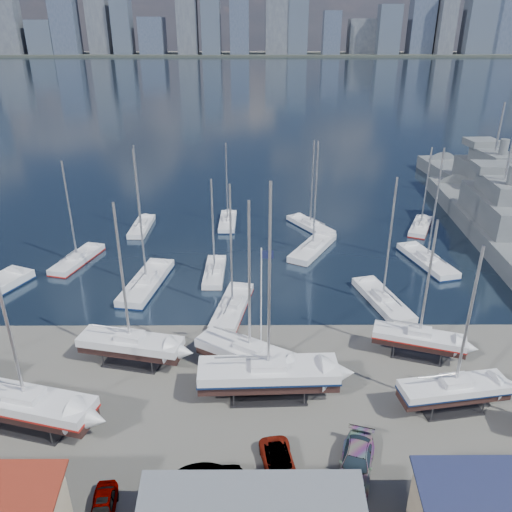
{
  "coord_description": "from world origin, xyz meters",
  "views": [
    {
      "loc": [
        0.15,
        -42.89,
        27.23
      ],
      "look_at": [
        0.38,
        8.0,
        4.05
      ],
      "focal_mm": 35.0,
      "sensor_mm": 36.0,
      "label": 1
    }
  ],
  "objects_px": {
    "naval_ship_east": "(495,226)",
    "naval_ship_west": "(487,191)",
    "flagpole": "(262,303)",
    "car_a": "(103,508)"
  },
  "relations": [
    {
      "from": "naval_ship_east",
      "to": "naval_ship_west",
      "type": "height_order",
      "value": "naval_ship_west"
    },
    {
      "from": "naval_ship_west",
      "to": "flagpole",
      "type": "distance_m",
      "value": 62.13
    },
    {
      "from": "naval_ship_west",
      "to": "flagpole",
      "type": "xyz_separation_m",
      "value": [
        -39.88,
        -47.37,
        4.98
      ]
    },
    {
      "from": "naval_ship_east",
      "to": "flagpole",
      "type": "xyz_separation_m",
      "value": [
        -33.62,
        -30.24,
        4.98
      ]
    },
    {
      "from": "naval_ship_east",
      "to": "car_a",
      "type": "bearing_deg",
      "value": 139.81
    },
    {
      "from": "flagpole",
      "to": "naval_ship_west",
      "type": "bearing_deg",
      "value": 49.91
    },
    {
      "from": "naval_ship_west",
      "to": "naval_ship_east",
      "type": "bearing_deg",
      "value": 155.87
    },
    {
      "from": "car_a",
      "to": "flagpole",
      "type": "bearing_deg",
      "value": 49.74
    },
    {
      "from": "naval_ship_east",
      "to": "car_a",
      "type": "xyz_separation_m",
      "value": [
        -43.53,
        -44.81,
        -1.02
      ]
    },
    {
      "from": "naval_ship_east",
      "to": "naval_ship_west",
      "type": "distance_m",
      "value": 18.24
    }
  ]
}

